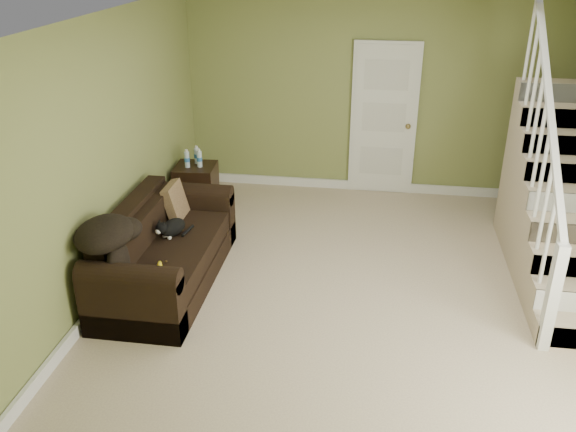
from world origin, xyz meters
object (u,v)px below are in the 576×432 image
(sofa, at_px, (163,254))
(cat, at_px, (172,228))
(banana, at_px, (160,266))
(side_table, at_px, (196,187))

(sofa, xyz_separation_m, cat, (0.06, 0.15, 0.22))
(cat, height_order, banana, cat)
(cat, bearing_deg, sofa, -89.81)
(cat, bearing_deg, side_table, 122.65)
(sofa, xyz_separation_m, side_table, (-0.18, 1.78, -0.01))
(side_table, relative_size, cat, 1.71)
(banana, bearing_deg, cat, 79.82)
(cat, bearing_deg, banana, -57.98)
(side_table, height_order, banana, side_table)
(banana, bearing_deg, sofa, 89.06)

